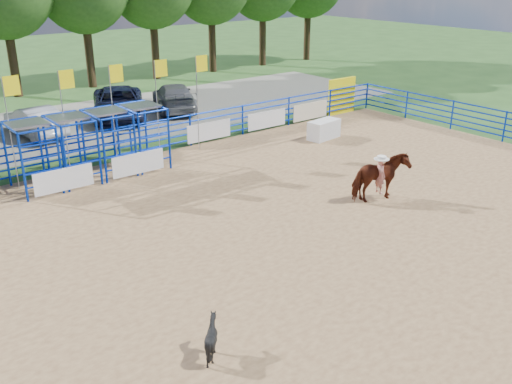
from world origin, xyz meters
TOP-DOWN VIEW (x-y plane):
  - ground at (0.00, 0.00)m, footprint 120.00×120.00m
  - arena_dirt at (0.00, 0.00)m, footprint 30.00×20.00m
  - gravel_strip at (0.00, 17.00)m, footprint 40.00×10.00m
  - announcer_table at (8.68, 7.05)m, footprint 1.76×1.01m
  - horse_and_rider at (4.74, 0.22)m, footprint 2.18×1.33m
  - calf at (-4.77, -3.35)m, footprint 0.87×0.79m
  - car_b at (-2.09, 16.12)m, footprint 1.88×4.53m
  - car_c at (2.66, 16.81)m, footprint 4.81×6.43m
  - car_d at (6.01, 16.62)m, footprint 3.92×5.61m
  - perimeter_fence at (0.00, 0.00)m, footprint 30.10×20.10m
  - chute_assembly at (-1.90, 8.84)m, footprint 19.32×2.41m

SIDE VIEW (x-z plane):
  - ground at x=0.00m, z-range 0.00..0.00m
  - gravel_strip at x=0.00m, z-range 0.00..0.01m
  - arena_dirt at x=0.00m, z-range 0.00..0.02m
  - calf at x=-4.77m, z-range 0.02..0.88m
  - announcer_table at x=8.68m, z-range 0.02..0.91m
  - car_b at x=-2.09m, z-range 0.01..1.47m
  - perimeter_fence at x=0.00m, z-range 0.00..1.50m
  - car_d at x=6.01m, z-range 0.01..1.52m
  - car_c at x=2.66m, z-range 0.01..1.63m
  - horse_and_rider at x=4.74m, z-range -0.22..2.08m
  - chute_assembly at x=-1.90m, z-range -0.84..3.36m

